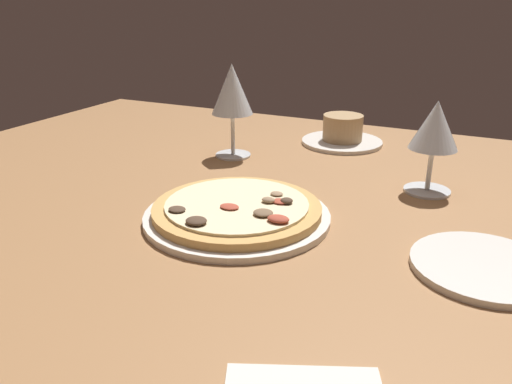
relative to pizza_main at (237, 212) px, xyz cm
name	(u,v)px	position (x,y,z in cm)	size (l,w,h in cm)	color
dining_table	(273,214)	(2.11, 8.09, -3.22)	(150.00, 110.00, 4.00)	#996B42
pizza_main	(237,212)	(0.00, 0.00, 0.00)	(26.61, 26.61, 3.40)	silver
ramekin_on_saucer	(342,133)	(2.03, 44.52, 1.12)	(17.06, 17.06, 6.24)	silver
wine_glass_far	(435,129)	(22.84, 23.15, 9.27)	(7.64, 7.64, 14.97)	silver
wine_glass_near	(232,91)	(-14.84, 26.73, 11.57)	(7.93, 7.93, 18.02)	silver
side_plate	(485,266)	(32.73, -0.07, -0.77)	(17.03, 17.03, 0.90)	silver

